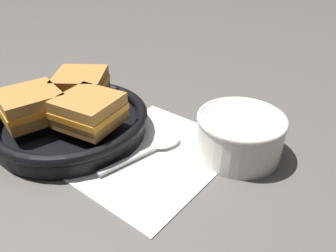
% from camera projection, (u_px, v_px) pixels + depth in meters
% --- Properties ---
extents(ground_plane, '(4.00, 4.00, 0.00)m').
position_uv_depth(ground_plane, '(163.00, 149.00, 0.53)').
color(ground_plane, '#56514C').
extents(napkin, '(0.27, 0.23, 0.00)m').
position_uv_depth(napkin, '(154.00, 156.00, 0.51)').
color(napkin, white).
rests_on(napkin, ground_plane).
extents(soup_bowl, '(0.13, 0.13, 0.07)m').
position_uv_depth(soup_bowl, '(240.00, 133.00, 0.50)').
color(soup_bowl, silver).
rests_on(soup_bowl, ground_plane).
extents(spoon, '(0.15, 0.03, 0.01)m').
position_uv_depth(spoon, '(157.00, 147.00, 0.52)').
color(spoon, '#B7B7BC').
rests_on(spoon, napkin).
extents(skillet, '(0.26, 0.26, 0.04)m').
position_uv_depth(skillet, '(72.00, 123.00, 0.56)').
color(skillet, black).
rests_on(skillet, ground_plane).
extents(sandwich_near_left, '(0.11, 0.11, 0.05)m').
position_uv_depth(sandwich_near_left, '(89.00, 111.00, 0.50)').
color(sandwich_near_left, '#B27A38').
rests_on(sandwich_near_left, skillet).
extents(sandwich_near_right, '(0.12, 0.12, 0.05)m').
position_uv_depth(sandwich_near_right, '(81.00, 85.00, 0.58)').
color(sandwich_near_right, '#B27A38').
rests_on(sandwich_near_right, skillet).
extents(sandwich_far_left, '(0.10, 0.10, 0.05)m').
position_uv_depth(sandwich_far_left, '(31.00, 105.00, 0.52)').
color(sandwich_far_left, '#B27A38').
rests_on(sandwich_far_left, skillet).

